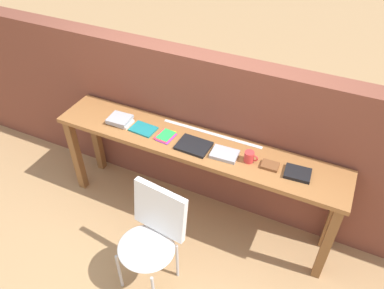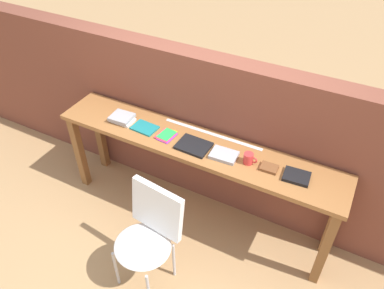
{
  "view_description": "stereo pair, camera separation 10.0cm",
  "coord_description": "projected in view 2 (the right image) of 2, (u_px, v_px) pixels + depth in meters",
  "views": [
    {
      "loc": [
        0.98,
        -1.84,
        2.83
      ],
      "look_at": [
        0.0,
        0.25,
        0.9
      ],
      "focal_mm": 35.0,
      "sensor_mm": 36.0,
      "label": 1
    },
    {
      "loc": [
        1.07,
        -1.79,
        2.83
      ],
      "look_at": [
        0.0,
        0.25,
        0.9
      ],
      "focal_mm": 35.0,
      "sensor_mm": 36.0,
      "label": 2
    }
  ],
  "objects": [
    {
      "name": "pamphlet_pile_colourful",
      "position": [
        167.0,
        135.0,
        3.12
      ],
      "size": [
        0.15,
        0.19,
        0.01
      ],
      "color": "yellow",
      "rests_on": "sideboard"
    },
    {
      "name": "ground_plane",
      "position": [
        179.0,
        235.0,
        3.42
      ],
      "size": [
        40.0,
        40.0,
        0.0
      ],
      "primitive_type": "plane",
      "color": "tan"
    },
    {
      "name": "book_repair_rightmost",
      "position": [
        297.0,
        177.0,
        2.74
      ],
      "size": [
        0.2,
        0.17,
        0.03
      ],
      "primitive_type": "cube",
      "rotation": [
        0.0,
        0.0,
        0.08
      ],
      "color": "black",
      "rests_on": "sideboard"
    },
    {
      "name": "ruler_metal_back_edge",
      "position": [
        212.0,
        134.0,
        3.14
      ],
      "size": [
        0.89,
        0.03,
        0.0
      ],
      "primitive_type": "cube",
      "color": "silver",
      "rests_on": "sideboard"
    },
    {
      "name": "book_stack_leftmost",
      "position": [
        122.0,
        118.0,
        3.27
      ],
      "size": [
        0.21,
        0.17,
        0.05
      ],
      "color": "white",
      "rests_on": "sideboard"
    },
    {
      "name": "brick_wall_back",
      "position": [
        212.0,
        133.0,
        3.37
      ],
      "size": [
        6.0,
        0.2,
        1.49
      ],
      "primitive_type": "cube",
      "color": "brown",
      "rests_on": "ground"
    },
    {
      "name": "magazine_cycling",
      "position": [
        145.0,
        128.0,
        3.2
      ],
      "size": [
        0.22,
        0.17,
        0.02
      ],
      "primitive_type": "cube",
      "rotation": [
        0.0,
        0.0,
        -0.07
      ],
      "color": "#19757A",
      "rests_on": "sideboard"
    },
    {
      "name": "chair_white_moulded",
      "position": [
        148.0,
        234.0,
        2.79
      ],
      "size": [
        0.49,
        0.5,
        0.89
      ],
      "color": "white",
      "rests_on": "ground"
    },
    {
      "name": "book_grey_hardcover",
      "position": [
        224.0,
        155.0,
        2.92
      ],
      "size": [
        0.22,
        0.16,
        0.03
      ],
      "primitive_type": "cube",
      "rotation": [
        0.0,
        0.0,
        0.05
      ],
      "color": "#9E9EA3",
      "rests_on": "sideboard"
    },
    {
      "name": "sideboard",
      "position": [
        195.0,
        156.0,
        3.14
      ],
      "size": [
        2.5,
        0.44,
        0.88
      ],
      "color": "#996033",
      "rests_on": "ground"
    },
    {
      "name": "book_open_centre",
      "position": [
        194.0,
        146.0,
        3.01
      ],
      "size": [
        0.27,
        0.21,
        0.02
      ],
      "primitive_type": "cube",
      "rotation": [
        0.0,
        0.0,
        -0.03
      ],
      "color": "black",
      "rests_on": "sideboard"
    },
    {
      "name": "mug",
      "position": [
        249.0,
        158.0,
        2.84
      ],
      "size": [
        0.11,
        0.08,
        0.09
      ],
      "color": "red",
      "rests_on": "sideboard"
    },
    {
      "name": "leather_journal_brown",
      "position": [
        269.0,
        168.0,
        2.81
      ],
      "size": [
        0.13,
        0.1,
        0.02
      ],
      "primitive_type": "cube",
      "rotation": [
        0.0,
        0.0,
        0.04
      ],
      "color": "brown",
      "rests_on": "sideboard"
    }
  ]
}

